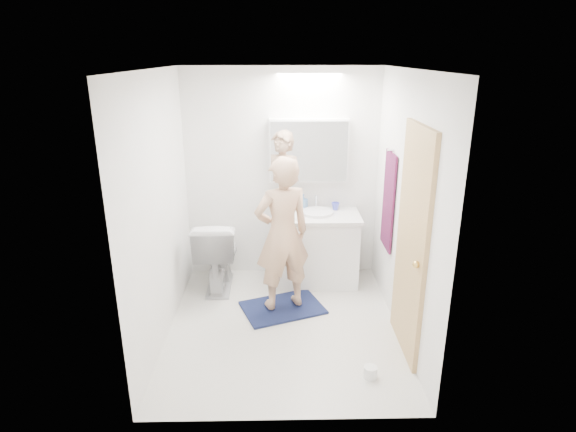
{
  "coord_description": "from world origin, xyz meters",
  "views": [
    {
      "loc": [
        -0.04,
        -4.0,
        2.52
      ],
      "look_at": [
        0.05,
        0.25,
        1.05
      ],
      "focal_mm": 29.39,
      "sensor_mm": 36.0,
      "label": 1
    }
  ],
  "objects_px": {
    "toilet": "(217,253)",
    "toilet_paper_roll": "(370,372)",
    "soap_bottle_a": "(293,201)",
    "toothbrush_cup": "(335,206)",
    "person": "(282,234)",
    "vanity_cabinet": "(317,250)",
    "medicine_cabinet": "(309,150)",
    "soap_bottle_b": "(303,202)"
  },
  "relations": [
    {
      "from": "person",
      "to": "toilet",
      "type": "bearing_deg",
      "value": -56.46
    },
    {
      "from": "toilet",
      "to": "soap_bottle_a",
      "type": "relative_size",
      "value": 3.52
    },
    {
      "from": "soap_bottle_a",
      "to": "soap_bottle_b",
      "type": "xyz_separation_m",
      "value": [
        0.12,
        0.03,
        -0.03
      ]
    },
    {
      "from": "soap_bottle_b",
      "to": "vanity_cabinet",
      "type": "bearing_deg",
      "value": -49.99
    },
    {
      "from": "soap_bottle_a",
      "to": "toilet_paper_roll",
      "type": "bearing_deg",
      "value": -72.93
    },
    {
      "from": "soap_bottle_b",
      "to": "toilet_paper_roll",
      "type": "distance_m",
      "value": 2.17
    },
    {
      "from": "soap_bottle_b",
      "to": "toothbrush_cup",
      "type": "height_order",
      "value": "soap_bottle_b"
    },
    {
      "from": "person",
      "to": "soap_bottle_a",
      "type": "height_order",
      "value": "person"
    },
    {
      "from": "medicine_cabinet",
      "to": "toothbrush_cup",
      "type": "height_order",
      "value": "medicine_cabinet"
    },
    {
      "from": "soap_bottle_b",
      "to": "toilet_paper_roll",
      "type": "relative_size",
      "value": 1.65
    },
    {
      "from": "person",
      "to": "toilet_paper_roll",
      "type": "height_order",
      "value": "person"
    },
    {
      "from": "vanity_cabinet",
      "to": "soap_bottle_b",
      "type": "relative_size",
      "value": 4.94
    },
    {
      "from": "soap_bottle_b",
      "to": "toilet_paper_roll",
      "type": "bearing_deg",
      "value": -76.58
    },
    {
      "from": "medicine_cabinet",
      "to": "soap_bottle_a",
      "type": "bearing_deg",
      "value": -161.59
    },
    {
      "from": "vanity_cabinet",
      "to": "toothbrush_cup",
      "type": "xyz_separation_m",
      "value": [
        0.22,
        0.16,
        0.47
      ]
    },
    {
      "from": "toilet",
      "to": "toilet_paper_roll",
      "type": "xyz_separation_m",
      "value": [
        1.43,
        -1.64,
        -0.36
      ]
    },
    {
      "from": "vanity_cabinet",
      "to": "soap_bottle_b",
      "type": "distance_m",
      "value": 0.57
    },
    {
      "from": "toothbrush_cup",
      "to": "vanity_cabinet",
      "type": "bearing_deg",
      "value": -143.77
    },
    {
      "from": "toilet",
      "to": "toilet_paper_roll",
      "type": "bearing_deg",
      "value": 130.55
    },
    {
      "from": "vanity_cabinet",
      "to": "toothbrush_cup",
      "type": "height_order",
      "value": "toothbrush_cup"
    },
    {
      "from": "soap_bottle_a",
      "to": "toothbrush_cup",
      "type": "xyz_separation_m",
      "value": [
        0.49,
        0.01,
        -0.07
      ]
    },
    {
      "from": "toilet",
      "to": "toilet_paper_roll",
      "type": "relative_size",
      "value": 7.47
    },
    {
      "from": "medicine_cabinet",
      "to": "soap_bottle_a",
      "type": "relative_size",
      "value": 3.78
    },
    {
      "from": "toilet",
      "to": "soap_bottle_b",
      "type": "bearing_deg",
      "value": -163.73
    },
    {
      "from": "toilet",
      "to": "person",
      "type": "height_order",
      "value": "person"
    },
    {
      "from": "vanity_cabinet",
      "to": "toilet_paper_roll",
      "type": "relative_size",
      "value": 8.18
    },
    {
      "from": "medicine_cabinet",
      "to": "person",
      "type": "distance_m",
      "value": 1.12
    },
    {
      "from": "soap_bottle_b",
      "to": "toilet_paper_roll",
      "type": "height_order",
      "value": "soap_bottle_b"
    },
    {
      "from": "soap_bottle_a",
      "to": "toilet_paper_roll",
      "type": "relative_size",
      "value": 2.12
    },
    {
      "from": "person",
      "to": "toothbrush_cup",
      "type": "distance_m",
      "value": 1.01
    },
    {
      "from": "toothbrush_cup",
      "to": "person",
      "type": "bearing_deg",
      "value": -127.69
    },
    {
      "from": "vanity_cabinet",
      "to": "medicine_cabinet",
      "type": "xyz_separation_m",
      "value": [
        -0.09,
        0.21,
        1.11
      ]
    },
    {
      "from": "toilet",
      "to": "person",
      "type": "distance_m",
      "value": 0.99
    },
    {
      "from": "vanity_cabinet",
      "to": "person",
      "type": "relative_size",
      "value": 0.57
    },
    {
      "from": "medicine_cabinet",
      "to": "soap_bottle_a",
      "type": "xyz_separation_m",
      "value": [
        -0.18,
        -0.06,
        -0.56
      ]
    },
    {
      "from": "medicine_cabinet",
      "to": "vanity_cabinet",
      "type": "bearing_deg",
      "value": -65.96
    },
    {
      "from": "toilet",
      "to": "toothbrush_cup",
      "type": "relative_size",
      "value": 8.92
    },
    {
      "from": "toilet_paper_roll",
      "to": "soap_bottle_a",
      "type": "bearing_deg",
      "value": 107.07
    },
    {
      "from": "person",
      "to": "toilet_paper_roll",
      "type": "xyz_separation_m",
      "value": [
        0.71,
        -1.11,
        -0.78
      ]
    },
    {
      "from": "person",
      "to": "soap_bottle_a",
      "type": "xyz_separation_m",
      "value": [
        0.12,
        0.79,
        0.1
      ]
    },
    {
      "from": "soap_bottle_a",
      "to": "toilet",
      "type": "bearing_deg",
      "value": -162.65
    },
    {
      "from": "vanity_cabinet",
      "to": "soap_bottle_a",
      "type": "height_order",
      "value": "soap_bottle_a"
    }
  ]
}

